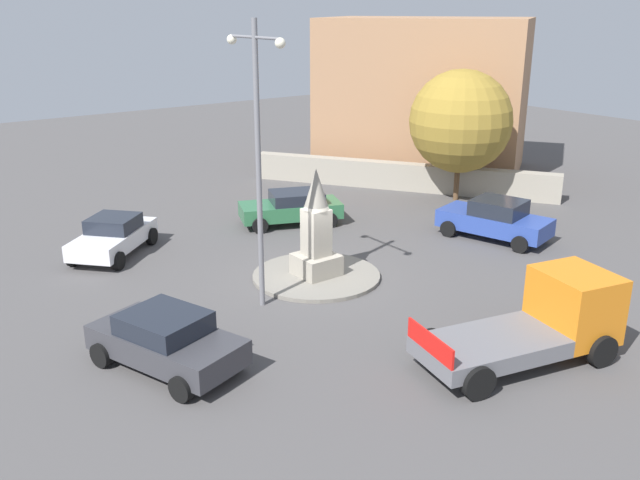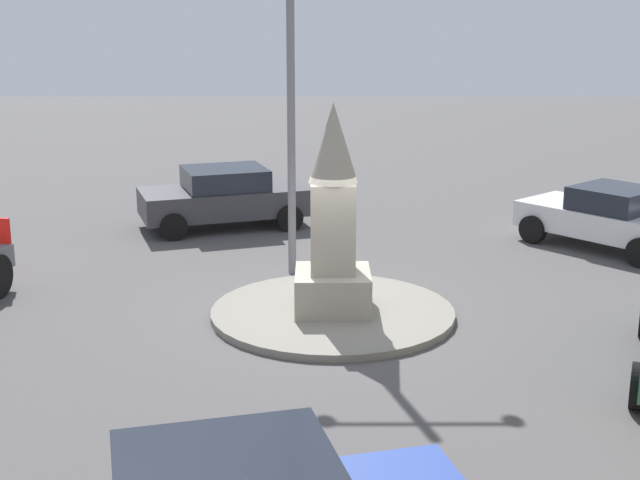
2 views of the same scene
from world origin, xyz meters
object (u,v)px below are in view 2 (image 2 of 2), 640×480
streetlamp (290,24)px  car_white_approaching (608,217)px  car_dark_grey_waiting (224,196)px  monument (333,226)px

streetlamp → car_white_approaching: 8.43m
streetlamp → car_dark_grey_waiting: 6.02m
monument → car_dark_grey_waiting: (2.56, -6.56, -0.85)m
car_dark_grey_waiting → streetlamp: bearing=114.3°
monument → car_dark_grey_waiting: bearing=-68.7°
streetlamp → car_white_approaching: streetlamp is taller
car_white_approaching → car_dark_grey_waiting: 9.04m
monument → streetlamp: (0.78, -2.62, 3.33)m
streetlamp → car_dark_grey_waiting: bearing=-65.7°
monument → streetlamp: streetlamp is taller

